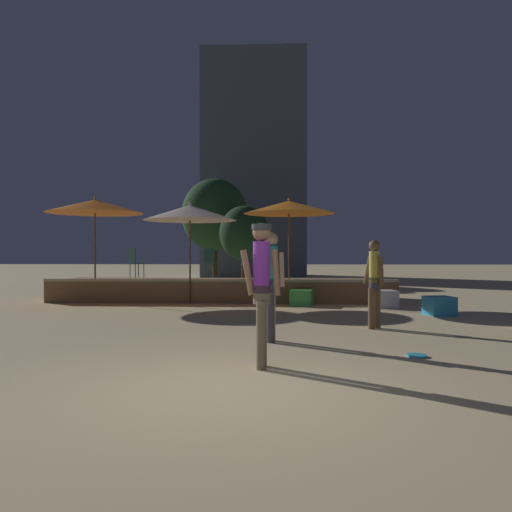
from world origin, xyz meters
name	(u,v)px	position (x,y,z in m)	size (l,w,h in m)	color
ground_plane	(226,391)	(0.00, 0.00, 0.00)	(120.00, 120.00, 0.00)	#D1B784
wooden_deck	(223,290)	(-1.13, 10.33, 0.32)	(10.35, 2.46, 0.71)	olive
patio_umbrella_0	(289,207)	(0.91, 9.31, 2.81)	(2.66, 2.66, 3.08)	brown
patio_umbrella_1	(190,213)	(-1.97, 9.10, 2.64)	(2.71, 2.71, 2.94)	brown
patio_umbrella_2	(95,206)	(-4.87, 9.38, 2.86)	(2.86, 2.86, 3.15)	brown
cube_seat_0	(302,298)	(1.25, 8.70, 0.22)	(0.70, 0.70, 0.44)	#4CC651
cube_seat_1	(439,306)	(4.39, 6.67, 0.22)	(0.70, 0.70, 0.44)	#2D9EDB
cube_seat_2	(384,299)	(3.46, 8.30, 0.23)	(0.68, 0.68, 0.46)	white
person_0	(374,280)	(2.44, 4.49, 0.94)	(0.37, 0.44, 1.72)	brown
person_1	(271,281)	(0.45, 2.97, 1.01)	(0.53, 0.31, 1.82)	#3F3F47
person_2	(262,284)	(0.35, 1.08, 1.07)	(0.52, 0.31, 1.85)	#72664C
bistro_chair_0	(134,260)	(-3.80, 9.78, 1.26)	(0.48, 0.48, 0.90)	#1E4C47
bistro_chair_1	(211,260)	(-1.48, 10.00, 1.26)	(0.45, 0.45, 0.90)	#1E4C47
frisbee_disc	(417,356)	(2.52, 1.85, 0.02)	(0.28, 0.28, 0.03)	#33B2D8
background_tree_0	(215,215)	(-2.69, 20.77, 3.48)	(3.45, 3.45, 5.38)	#3D2B1C
background_tree_1	(244,233)	(-0.94, 17.69, 2.38)	(2.30, 2.30, 3.66)	#3D2B1C
distant_building	(255,168)	(-0.83, 26.58, 6.91)	(6.36, 4.80, 13.82)	#4C5666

